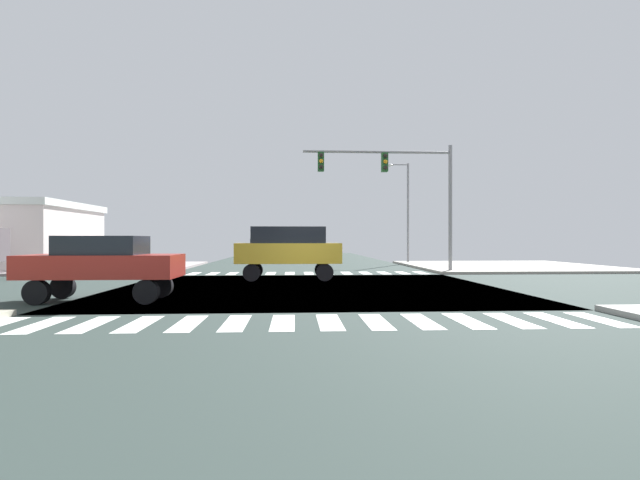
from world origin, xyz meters
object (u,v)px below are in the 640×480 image
Objects in this scene: traffic_signal_mast at (394,177)px; sedan_queued_2 at (257,245)px; suv_farside_1 at (289,248)px; sedan_crossing_1 at (276,248)px; street_lamp at (405,203)px; sedan_outer_4 at (103,262)px.

traffic_signal_mast is 1.87× the size of sedan_queued_2.
suv_farside_1 is 17.26m from sedan_crossing_1.
traffic_signal_mast reaches higher than sedan_queued_2.
street_lamp reaches higher than sedan_crossing_1.
street_lamp is 1.62× the size of suv_farside_1.
suv_farside_1 is at bearing -145.47° from traffic_signal_mast.
sedan_queued_2 is at bearing 106.93° from traffic_signal_mast.
sedan_crossing_1 is (-6.79, 13.39, -3.99)m from traffic_signal_mast.
suv_farside_1 is (-8.42, -13.39, -3.10)m from street_lamp.
sedan_queued_2 is 1.00× the size of sedan_outer_4.
street_lamp is at bearing -33.87° from sedan_outer_4.
traffic_signal_mast is 1.74× the size of suv_farside_1.
traffic_signal_mast is 1.08× the size of street_lamp.
traffic_signal_mast is at bearing 116.89° from sedan_crossing_1.
sedan_queued_2 is at bearing -1.38° from sedan_outer_4.
sedan_queued_2 is (-3.00, 18.77, 0.00)m from sedan_crossing_1.
sedan_queued_2 is (-4.23, 35.98, -0.28)m from suv_farside_1.
sedan_crossing_1 and sedan_outer_4 have the same top height.
traffic_signal_mast is at bearing -106.64° from street_lamp.
traffic_signal_mast is 1.87× the size of sedan_outer_4.
traffic_signal_mast is 15.54m from sedan_crossing_1.
sedan_queued_2 is at bearing 119.24° from street_lamp.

